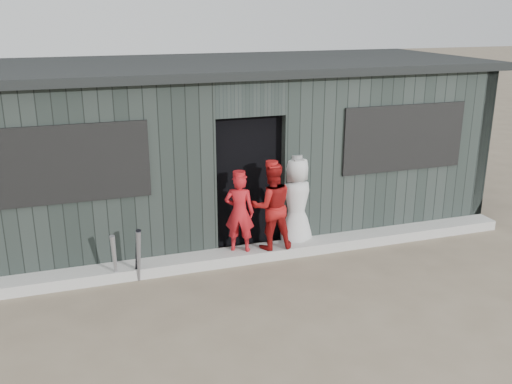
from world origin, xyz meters
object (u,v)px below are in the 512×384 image
object	(u,v)px
bat_mid	(139,256)
player_red_left	(239,212)
player_grey_back	(295,203)
bat_right	(137,254)
bat_left	(115,259)
dugout	(223,145)
player_red_right	(271,206)

from	to	relation	value
bat_mid	player_red_left	distance (m)	1.50
bat_mid	player_grey_back	xyz separation A→B (m)	(2.34, 0.43, 0.34)
bat_right	player_red_left	size ratio (longest dim) A/B	0.66
bat_left	bat_right	distance (m)	0.29
player_red_left	dugout	size ratio (longest dim) A/B	0.14
bat_mid	dugout	xyz separation A→B (m)	(1.66, 1.91, 0.93)
bat_right	dugout	distance (m)	2.66
bat_left	player_red_right	bearing A→B (deg)	4.23
player_red_left	player_red_right	xyz separation A→B (m)	(0.45, -0.05, 0.06)
bat_mid	player_grey_back	distance (m)	2.40
player_red_left	bat_right	bearing A→B (deg)	32.75
player_red_left	dugout	bearing A→B (deg)	-72.91
player_grey_back	dugout	distance (m)	1.73
bat_left	player_grey_back	distance (m)	2.69
player_red_left	dugout	distance (m)	1.77
dugout	player_red_right	bearing A→B (deg)	-82.42
bat_mid	bat_left	bearing A→B (deg)	172.25
bat_left	player_red_left	size ratio (longest dim) A/B	0.62
player_red_right	bat_right	bearing A→B (deg)	9.47
bat_mid	player_red_right	world-z (taller)	player_red_right
bat_mid	player_red_left	size ratio (longest dim) A/B	0.64
player_red_right	bat_mid	bearing A→B (deg)	10.98
bat_left	player_red_right	size ratio (longest dim) A/B	0.56
bat_left	bat_mid	xyz separation A→B (m)	(0.30, -0.04, 0.01)
player_red_right	player_red_left	bearing A→B (deg)	-1.00
player_red_right	player_grey_back	xyz separation A→B (m)	(0.45, 0.22, -0.08)
player_red_right	bat_left	bearing A→B (deg)	9.09
player_red_left	player_red_right	size ratio (longest dim) A/B	0.91
bat_left	bat_right	bearing A→B (deg)	1.70
bat_mid	bat_right	xyz separation A→B (m)	(-0.01, 0.05, 0.01)
bat_right	player_red_left	bearing A→B (deg)	7.88
bat_right	player_grey_back	distance (m)	2.40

